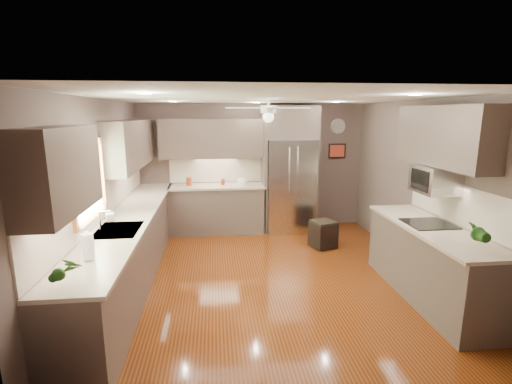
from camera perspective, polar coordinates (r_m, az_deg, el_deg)
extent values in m
plane|color=#4D1D0A|center=(5.48, 2.20, -12.91)|extent=(5.00, 5.00, 0.00)
plane|color=white|center=(4.97, 2.44, 14.23)|extent=(5.00, 5.00, 0.00)
plane|color=brown|center=(7.52, -0.57, 3.94)|extent=(4.50, 0.00, 4.50)
plane|color=brown|center=(2.74, 10.37, -10.94)|extent=(4.50, 0.00, 4.50)
plane|color=brown|center=(5.24, -22.82, -0.59)|extent=(0.00, 5.00, 5.00)
plane|color=brown|center=(5.85, 24.65, 0.50)|extent=(0.00, 5.00, 5.00)
cylinder|color=maroon|center=(7.24, -10.27, 1.59)|extent=(0.13, 0.13, 0.15)
cylinder|color=maroon|center=(7.25, -5.13, 1.58)|extent=(0.10, 0.10, 0.11)
imported|color=white|center=(5.01, -21.47, -3.48)|extent=(0.12, 0.12, 0.20)
imported|color=#205017|center=(3.32, -27.13, -10.60)|extent=(0.20, 0.16, 0.33)
imported|color=#205017|center=(4.44, 31.02, -5.41)|extent=(0.20, 0.17, 0.34)
imported|color=beige|center=(7.24, -2.12, 1.33)|extent=(0.27, 0.27, 0.05)
cube|color=brown|center=(5.52, -18.69, -8.31)|extent=(0.60, 4.70, 0.90)
cube|color=beige|center=(5.37, -18.87, -3.60)|extent=(0.65, 4.70, 0.04)
cube|color=beige|center=(5.39, -22.24, -0.76)|extent=(0.02, 4.70, 0.50)
cube|color=brown|center=(7.35, -5.95, -2.69)|extent=(1.85, 0.60, 0.90)
cube|color=beige|center=(7.23, -6.03, 0.89)|extent=(1.85, 0.65, 0.04)
cube|color=beige|center=(7.48, -6.10, 3.44)|extent=(1.85, 0.02, 0.50)
cube|color=brown|center=(3.60, -28.04, 2.88)|extent=(0.33, 1.20, 0.75)
cube|color=brown|center=(6.37, -18.57, 7.06)|extent=(0.33, 2.40, 0.75)
cube|color=brown|center=(7.26, -6.20, 8.15)|extent=(2.15, 0.33, 0.75)
cube|color=brown|center=(5.21, 26.93, 7.68)|extent=(0.33, 1.70, 0.75)
cube|color=#BFF2B2|center=(4.71, -24.61, 1.66)|extent=(0.01, 1.00, 0.80)
cube|color=#955A28|center=(4.65, -24.78, 6.89)|extent=(0.05, 1.12, 0.06)
cube|color=#955A28|center=(4.79, -23.88, -3.39)|extent=(0.05, 1.12, 0.06)
cube|color=#955A28|center=(4.21, -26.47, 0.37)|extent=(0.05, 0.06, 0.80)
cube|color=#955A28|center=(5.20, -22.57, 2.72)|extent=(0.05, 0.06, 0.80)
cube|color=silver|center=(4.77, -20.45, -5.63)|extent=(0.50, 0.70, 0.03)
cube|color=#262626|center=(4.78, -20.42, -6.03)|extent=(0.44, 0.62, 0.05)
cylinder|color=silver|center=(4.78, -22.89, -4.20)|extent=(0.02, 0.02, 0.24)
cylinder|color=silver|center=(4.74, -22.31, -2.80)|extent=(0.16, 0.02, 0.02)
cube|color=silver|center=(7.33, 5.18, 0.99)|extent=(0.92, 0.72, 1.82)
cube|color=black|center=(7.06, 5.69, -1.57)|extent=(0.88, 0.02, 0.02)
cube|color=black|center=(6.94, 5.80, 3.20)|extent=(0.01, 0.02, 1.00)
cylinder|color=silver|center=(6.89, 5.21, 3.15)|extent=(0.02, 0.02, 0.90)
cylinder|color=silver|center=(6.92, 6.51, 3.16)|extent=(0.02, 0.02, 0.90)
cube|color=brown|center=(7.26, 5.27, 10.62)|extent=(1.04, 0.60, 0.63)
cube|color=brown|center=(7.31, 1.24, 1.00)|extent=(0.06, 0.60, 1.82)
cube|color=brown|center=(7.50, 8.83, 1.15)|extent=(0.06, 0.60, 1.82)
cube|color=brown|center=(5.25, 25.29, -9.93)|extent=(0.65, 2.20, 0.90)
cube|color=beige|center=(5.09, 25.62, -5.02)|extent=(0.70, 2.20, 0.04)
cube|color=beige|center=(5.20, 28.98, -1.80)|extent=(0.02, 2.20, 0.50)
cube|color=black|center=(5.16, 25.06, -4.44)|extent=(0.56, 0.52, 0.01)
cube|color=silver|center=(5.24, 25.86, 1.72)|extent=(0.42, 0.55, 0.34)
cube|color=black|center=(5.13, 23.87, 1.70)|extent=(0.02, 0.40, 0.26)
cylinder|color=white|center=(5.26, 1.92, 13.67)|extent=(0.03, 0.03, 0.08)
cylinder|color=white|center=(5.26, 1.91, 12.59)|extent=(0.22, 0.22, 0.10)
sphere|color=white|center=(5.26, 1.91, 11.50)|extent=(0.16, 0.16, 0.16)
cube|color=white|center=(5.32, 5.74, 12.74)|extent=(0.48, 0.11, 0.01)
cube|color=white|center=(5.61, 1.39, 12.76)|extent=(0.11, 0.48, 0.01)
cube|color=white|center=(5.22, -1.98, 12.81)|extent=(0.48, 0.11, 0.01)
cube|color=white|center=(4.92, 2.52, 12.85)|extent=(0.11, 0.48, 0.01)
cylinder|color=white|center=(6.24, -12.67, 13.45)|extent=(0.14, 0.14, 0.01)
cylinder|color=white|center=(6.54, 12.26, 13.39)|extent=(0.14, 0.14, 0.01)
cylinder|color=white|center=(3.77, -16.76, 14.36)|extent=(0.14, 0.14, 0.01)
cylinder|color=white|center=(4.24, 23.29, 13.59)|extent=(0.14, 0.14, 0.01)
cylinder|color=white|center=(6.75, 0.04, 13.61)|extent=(0.14, 0.14, 0.01)
cylinder|color=white|center=(7.81, 12.51, 9.86)|extent=(0.30, 0.03, 0.30)
cylinder|color=silver|center=(7.80, 12.55, 9.85)|extent=(0.29, 0.00, 0.29)
cube|color=black|center=(7.84, 12.36, 6.21)|extent=(0.36, 0.03, 0.30)
cube|color=#B63B24|center=(7.82, 12.39, 6.19)|extent=(0.30, 0.01, 0.24)
cube|color=black|center=(6.63, 10.26, -6.48)|extent=(0.48, 0.48, 0.43)
cube|color=black|center=(6.56, 10.34, -4.53)|extent=(0.46, 0.46, 0.03)
cylinder|color=white|center=(3.87, -24.40, -7.61)|extent=(0.11, 0.11, 0.25)
cylinder|color=silver|center=(3.86, -24.42, -7.47)|extent=(0.02, 0.02, 0.27)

